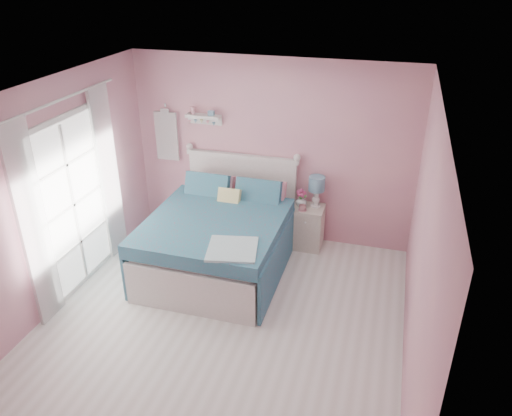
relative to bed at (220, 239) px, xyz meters
The scene contains 13 objects.
floor 1.32m from the bed, 70.92° to the right, with size 4.50×4.50×0.00m, color silver.
room_shell 1.72m from the bed, 70.92° to the right, with size 4.50×4.50×4.50m.
bed is the anchor object (origin of this frame).
nightstand 1.32m from the bed, 39.33° to the left, with size 0.43×0.42×0.62m.
table_lamp 1.52m from the bed, 39.39° to the left, with size 0.22×0.22×0.45m.
vase 1.28m from the bed, 43.42° to the left, with size 0.15×0.15×0.16m, color silver.
teacup 1.22m from the bed, 37.46° to the left, with size 0.10×0.10×0.08m, color #CE8A90.
roses 1.31m from the bed, 43.35° to the left, with size 0.14×0.11×0.12m.
wall_shelf 1.75m from the bed, 118.78° to the left, with size 0.50×0.15×0.25m.
hanging_dress 1.81m from the bed, 138.88° to the left, with size 0.34×0.03×0.72m, color white.
french_door 1.87m from the bed, 153.31° to the right, with size 0.04×1.32×2.16m.
curtain_near 2.28m from the bed, 134.66° to the right, with size 0.04×0.40×2.32m, color white.
curtain_far 1.69m from the bed, behind, with size 0.04×0.40×2.32m, color white.
Camera 1 is at (1.62, -4.13, 3.74)m, focal length 35.00 mm.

